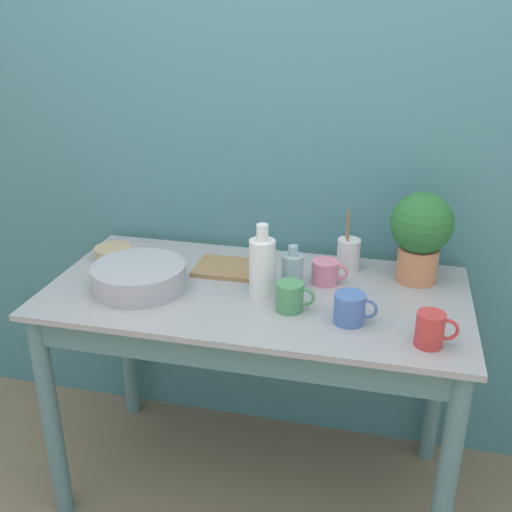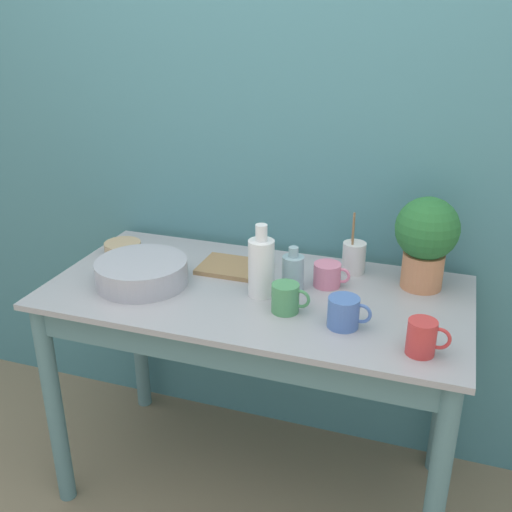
# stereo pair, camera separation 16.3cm
# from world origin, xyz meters

# --- Properties ---
(wall_back) EXTENTS (6.00, 0.05, 2.40)m
(wall_back) POSITION_xyz_m (0.00, 0.74, 1.20)
(wall_back) COLOR teal
(wall_back) RESTS_ON ground_plane
(counter_table) EXTENTS (1.37, 0.69, 0.82)m
(counter_table) POSITION_xyz_m (0.00, 0.32, 0.66)
(counter_table) COLOR slate
(counter_table) RESTS_ON ground_plane
(potted_plant) EXTENTS (0.20, 0.20, 0.31)m
(potted_plant) POSITION_xyz_m (0.51, 0.54, 0.99)
(potted_plant) COLOR tan
(potted_plant) RESTS_ON counter_table
(bowl_wash_large) EXTENTS (0.31, 0.31, 0.08)m
(bowl_wash_large) POSITION_xyz_m (-0.38, 0.26, 0.86)
(bowl_wash_large) COLOR #A8A8B2
(bowl_wash_large) RESTS_ON counter_table
(bottle_tall) EXTENTS (0.08, 0.08, 0.24)m
(bottle_tall) POSITION_xyz_m (0.03, 0.32, 0.92)
(bottle_tall) COLOR white
(bottle_tall) RESTS_ON counter_table
(bottle_short) EXTENTS (0.07, 0.07, 0.15)m
(bottle_short) POSITION_xyz_m (0.11, 0.38, 0.88)
(bottle_short) COLOR #93B2BC
(bottle_short) RESTS_ON counter_table
(mug_red) EXTENTS (0.12, 0.08, 0.10)m
(mug_red) POSITION_xyz_m (0.54, 0.12, 0.87)
(mug_red) COLOR #C63838
(mug_red) RESTS_ON counter_table
(mug_blue) EXTENTS (0.13, 0.09, 0.09)m
(mug_blue) POSITION_xyz_m (0.32, 0.20, 0.86)
(mug_blue) COLOR #4C70B7
(mug_blue) RESTS_ON counter_table
(mug_pink) EXTENTS (0.12, 0.09, 0.08)m
(mug_pink) POSITION_xyz_m (0.21, 0.45, 0.86)
(mug_pink) COLOR pink
(mug_pink) RESTS_ON counter_table
(mug_green) EXTENTS (0.12, 0.08, 0.09)m
(mug_green) POSITION_xyz_m (0.13, 0.23, 0.86)
(mug_green) COLOR #4C935B
(mug_green) RESTS_ON counter_table
(bowl_small_tan) EXTENTS (0.13, 0.13, 0.05)m
(bowl_small_tan) POSITION_xyz_m (-0.56, 0.46, 0.84)
(bowl_small_tan) COLOR tan
(bowl_small_tan) RESTS_ON counter_table
(utensil_cup) EXTENTS (0.08, 0.08, 0.21)m
(utensil_cup) POSITION_xyz_m (0.28, 0.58, 0.87)
(utensil_cup) COLOR silver
(utensil_cup) RESTS_ON counter_table
(tray_board) EXTENTS (0.24, 0.17, 0.02)m
(tray_board) POSITION_xyz_m (-0.12, 0.47, 0.82)
(tray_board) COLOR #99754C
(tray_board) RESTS_ON counter_table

